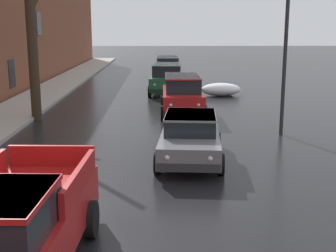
% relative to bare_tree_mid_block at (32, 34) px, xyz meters
% --- Properties ---
extents(snow_bank_along_left_kerb, '(2.35, 1.28, 0.76)m').
position_rel_bare_tree_mid_block_xyz_m(snow_bank_along_left_kerb, '(9.10, 6.91, -3.33)').
color(snow_bank_along_left_kerb, white).
rests_on(snow_bank_along_left_kerb, ground).
extents(bare_tree_mid_block, '(1.56, 3.10, 7.28)m').
position_rel_bare_tree_mid_block_xyz_m(bare_tree_mid_block, '(0.00, 0.00, 0.00)').
color(bare_tree_mid_block, '#382B1E').
rests_on(bare_tree_mid_block, ground).
extents(pickup_truck_red_approaching_near_lane, '(2.32, 5.35, 1.76)m').
position_rel_bare_tree_mid_block_xyz_m(pickup_truck_red_approaching_near_lane, '(2.96, -13.15, -2.82)').
color(pickup_truck_red_approaching_near_lane, red).
rests_on(pickup_truck_red_approaching_near_lane, ground).
extents(sedan_grey_parked_kerbside_close, '(2.21, 4.25, 1.42)m').
position_rel_bare_tree_mid_block_xyz_m(sedan_grey_parked_kerbside_close, '(6.27, -6.40, -2.95)').
color(sedan_grey_parked_kerbside_close, slate).
rests_on(sedan_grey_parked_kerbside_close, ground).
extents(suv_red_parked_kerbside_mid, '(2.02, 4.42, 1.82)m').
position_rel_bare_tree_mid_block_xyz_m(suv_red_parked_kerbside_mid, '(6.43, 1.02, -2.72)').
color(suv_red_parked_kerbside_mid, red).
rests_on(suv_red_parked_kerbside_mid, ground).
extents(suv_green_parked_far_down_block, '(2.35, 4.44, 1.82)m').
position_rel_bare_tree_mid_block_xyz_m(suv_green_parked_far_down_block, '(5.88, 7.74, -2.72)').
color(suv_green_parked_far_down_block, '#1E5633').
rests_on(suv_green_parked_far_down_block, ground).
extents(suv_silver_queued_behind_truck, '(2.13, 4.43, 1.82)m').
position_rel_bare_tree_mid_block_xyz_m(suv_silver_queued_behind_truck, '(6.02, 15.07, -2.72)').
color(suv_silver_queued_behind_truck, '#B7B7BC').
rests_on(suv_silver_queued_behind_truck, ground).
extents(street_lamp_post, '(0.44, 0.24, 6.02)m').
position_rel_bare_tree_mid_block_xyz_m(street_lamp_post, '(9.95, -3.09, -0.34)').
color(street_lamp_post, '#28282D').
rests_on(street_lamp_post, ground).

